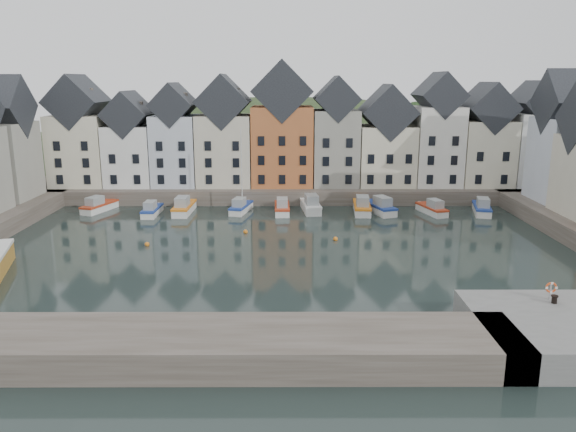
{
  "coord_description": "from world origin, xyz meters",
  "views": [
    {
      "loc": [
        0.68,
        -53.62,
        16.95
      ],
      "look_at": [
        0.84,
        6.0,
        2.48
      ],
      "focal_mm": 35.0,
      "sensor_mm": 36.0,
      "label": 1
    }
  ],
  "objects_px": {
    "mooring_bollard": "(554,299)",
    "life_ring_post": "(551,288)",
    "boat_d": "(241,207)",
    "boat_a": "(99,206)"
  },
  "relations": [
    {
      "from": "boat_a",
      "to": "life_ring_post",
      "type": "bearing_deg",
      "value": -20.78
    },
    {
      "from": "boat_a",
      "to": "mooring_bollard",
      "type": "height_order",
      "value": "mooring_bollard"
    },
    {
      "from": "boat_d",
      "to": "life_ring_post",
      "type": "height_order",
      "value": "boat_d"
    },
    {
      "from": "boat_a",
      "to": "boat_d",
      "type": "bearing_deg",
      "value": 17.06
    },
    {
      "from": "boat_d",
      "to": "life_ring_post",
      "type": "relative_size",
      "value": 8.51
    },
    {
      "from": "life_ring_post",
      "to": "boat_a",
      "type": "bearing_deg",
      "value": 140.41
    },
    {
      "from": "boat_d",
      "to": "life_ring_post",
      "type": "xyz_separation_m",
      "value": [
        24.47,
        -35.28,
        2.14
      ]
    },
    {
      "from": "boat_a",
      "to": "boat_d",
      "type": "relative_size",
      "value": 0.57
    },
    {
      "from": "boat_a",
      "to": "mooring_bollard",
      "type": "distance_m",
      "value": 56.71
    },
    {
      "from": "mooring_bollard",
      "to": "life_ring_post",
      "type": "distance_m",
      "value": 0.86
    }
  ]
}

